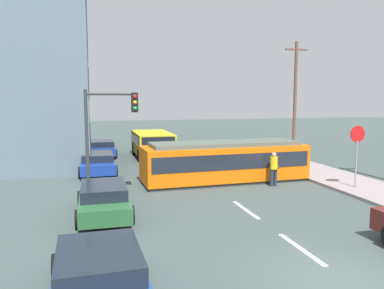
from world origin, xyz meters
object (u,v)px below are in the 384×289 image
(streetcar_tram, at_px, (225,161))
(parked_sedan_mid, at_px, (104,199))
(pedestrian_crossing, at_px, (274,167))
(parked_sedan_near, at_px, (99,274))
(parked_sedan_furthest, at_px, (102,148))
(utility_pole_mid, at_px, (295,96))
(traffic_light_mast, at_px, (108,123))
(city_bus, at_px, (152,143))
(stop_sign, at_px, (357,144))
(parked_sedan_far, at_px, (97,162))

(streetcar_tram, distance_m, parked_sedan_mid, 7.64)
(pedestrian_crossing, relative_size, parked_sedan_near, 0.40)
(streetcar_tram, relative_size, parked_sedan_near, 2.06)
(parked_sedan_near, xyz_separation_m, parked_sedan_furthest, (0.74, 21.21, 0.00))
(parked_sedan_near, bearing_deg, pedestrian_crossing, 46.19)
(parked_sedan_furthest, bearing_deg, streetcar_tram, -61.41)
(parked_sedan_furthest, distance_m, utility_pole_mid, 15.04)
(traffic_light_mast, bearing_deg, parked_sedan_near, -94.26)
(utility_pole_mid, bearing_deg, city_bus, 172.41)
(streetcar_tram, distance_m, pedestrian_crossing, 2.55)
(parked_sedan_furthest, distance_m, stop_sign, 17.99)
(parked_sedan_near, distance_m, parked_sedan_mid, 6.17)
(stop_sign, distance_m, utility_pole_mid, 11.81)
(parked_sedan_near, relative_size, parked_sedan_far, 0.92)
(parked_sedan_mid, bearing_deg, parked_sedan_near, -92.85)
(streetcar_tram, relative_size, utility_pole_mid, 1.00)
(parked_sedan_furthest, bearing_deg, pedestrian_crossing, -57.70)
(parked_sedan_furthest, bearing_deg, parked_sedan_far, -94.14)
(traffic_light_mast, bearing_deg, streetcar_tram, 16.97)
(pedestrian_crossing, bearing_deg, traffic_light_mast, -178.74)
(parked_sedan_near, relative_size, utility_pole_mid, 0.49)
(parked_sedan_mid, bearing_deg, parked_sedan_far, 90.40)
(city_bus, height_order, stop_sign, stop_sign)
(stop_sign, xyz_separation_m, utility_pole_mid, (3.16, 11.16, 2.25))
(streetcar_tram, relative_size, parked_sedan_furthest, 1.92)
(streetcar_tram, relative_size, pedestrian_crossing, 5.12)
(city_bus, relative_size, traffic_light_mast, 1.17)
(streetcar_tram, bearing_deg, stop_sign, -32.73)
(pedestrian_crossing, relative_size, parked_sedan_mid, 0.38)
(pedestrian_crossing, xyz_separation_m, stop_sign, (3.30, -1.75, 1.25))
(pedestrian_crossing, bearing_deg, parked_sedan_near, -133.81)
(city_bus, height_order, utility_pole_mid, utility_pole_mid)
(parked_sedan_mid, height_order, traffic_light_mast, traffic_light_mast)
(streetcar_tram, height_order, city_bus, streetcar_tram)
(parked_sedan_near, bearing_deg, streetcar_tram, 58.04)
(city_bus, xyz_separation_m, utility_pole_mid, (10.71, -1.43, 3.39))
(traffic_light_mast, distance_m, utility_pole_mid, 17.28)
(stop_sign, bearing_deg, parked_sedan_far, 147.61)
(pedestrian_crossing, height_order, parked_sedan_mid, pedestrian_crossing)
(streetcar_tram, height_order, parked_sedan_near, streetcar_tram)
(city_bus, height_order, parked_sedan_mid, city_bus)
(parked_sedan_far, xyz_separation_m, traffic_light_mast, (0.40, -5.77, 2.62))
(parked_sedan_near, distance_m, utility_pole_mid, 23.95)
(parked_sedan_mid, bearing_deg, stop_sign, 4.82)
(streetcar_tram, relative_size, parked_sedan_far, 1.90)
(stop_sign, bearing_deg, pedestrian_crossing, 152.03)
(utility_pole_mid, bearing_deg, streetcar_tram, -137.29)
(parked_sedan_mid, bearing_deg, city_bus, 73.69)
(streetcar_tram, bearing_deg, pedestrian_crossing, -39.73)
(pedestrian_crossing, xyz_separation_m, parked_sedan_furthest, (-7.79, 12.32, -0.32))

